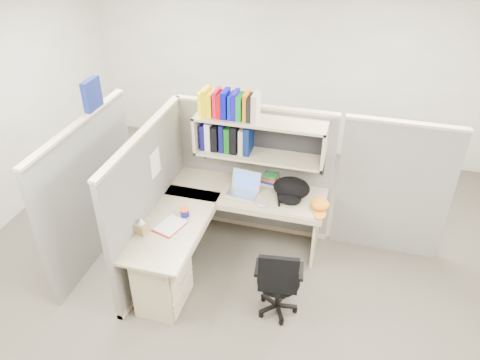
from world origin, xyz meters
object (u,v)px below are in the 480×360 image
(laptop, at_px, (243,185))
(backpack, at_px, (291,190))
(desk, at_px, (187,255))
(snack_canister, at_px, (185,212))
(task_chair, at_px, (278,291))

(laptop, xyz_separation_m, backpack, (0.53, 0.03, 0.00))
(desk, height_order, snack_canister, snack_canister)
(backpack, xyz_separation_m, task_chair, (0.08, -0.95, -0.54))
(desk, bearing_deg, task_chair, -7.15)
(desk, height_order, laptop, laptop)
(laptop, height_order, snack_canister, laptop)
(backpack, relative_size, snack_canister, 4.26)
(snack_canister, bearing_deg, task_chair, -19.25)
(backpack, relative_size, task_chair, 0.45)
(snack_canister, xyz_separation_m, task_chair, (1.07, -0.37, -0.47))
(laptop, xyz_separation_m, snack_canister, (-0.47, -0.55, -0.07))
(snack_canister, bearing_deg, desk, -69.41)
(snack_canister, relative_size, task_chair, 0.11)
(desk, height_order, task_chair, task_chair)
(desk, xyz_separation_m, backpack, (0.90, 0.83, 0.41))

